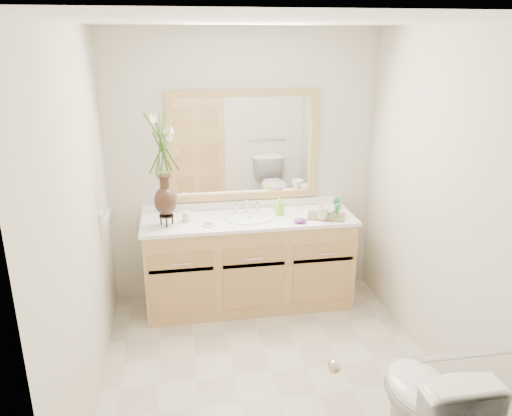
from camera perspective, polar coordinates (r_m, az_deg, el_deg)
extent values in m
plane|color=beige|center=(3.83, 1.66, -18.19)|extent=(2.60, 2.60, 0.00)
cube|color=white|center=(3.05, 2.12, 20.63)|extent=(2.40, 2.60, 0.02)
cube|color=beige|center=(4.47, -1.42, 4.57)|extent=(2.40, 0.02, 2.40)
cube|color=beige|center=(2.11, 9.00, -13.02)|extent=(2.40, 0.02, 2.40)
cube|color=beige|center=(3.24, -19.43, -2.20)|extent=(0.02, 2.60, 2.40)
cube|color=beige|center=(3.67, 20.58, 0.08)|extent=(0.02, 2.60, 2.40)
cube|color=#DDBE6C|center=(4.48, -0.81, -6.30)|extent=(1.80, 0.55, 0.80)
cube|color=white|center=(4.32, -0.84, -1.32)|extent=(1.84, 0.57, 0.03)
ellipsoid|color=white|center=(4.31, -0.80, -1.90)|extent=(0.38, 0.30, 0.12)
cylinder|color=silver|center=(4.44, -1.16, 0.24)|extent=(0.02, 0.02, 0.11)
cylinder|color=silver|center=(4.44, -2.44, -0.02)|extent=(0.02, 0.02, 0.08)
cylinder|color=silver|center=(4.46, 0.11, 0.12)|extent=(0.02, 0.02, 0.08)
cube|color=white|center=(4.41, -1.41, 7.09)|extent=(1.20, 0.01, 0.85)
cube|color=#DDBE6C|center=(4.33, -1.45, 12.98)|extent=(1.32, 0.04, 0.06)
cube|color=#DDBE6C|center=(4.52, -1.35, 1.42)|extent=(1.32, 0.04, 0.06)
cube|color=#DDBE6C|center=(4.36, -9.68, 6.69)|extent=(0.06, 0.04, 0.85)
cube|color=#DDBE6C|center=(4.53, 6.57, 7.30)|extent=(0.06, 0.04, 0.85)
cube|color=white|center=(4.02, -17.22, -1.24)|extent=(0.02, 0.12, 0.12)
cube|color=#DDBE6C|center=(2.17, 0.65, -18.14)|extent=(0.80, 0.03, 2.00)
cylinder|color=silver|center=(2.56, 24.04, -15.03)|extent=(0.55, 0.03, 0.03)
imported|color=white|center=(3.13, 18.93, -20.67)|extent=(0.42, 0.75, 0.74)
cylinder|color=black|center=(4.18, -10.21, -0.86)|extent=(0.12, 0.12, 0.01)
ellipsoid|color=#301E15|center=(4.13, -10.31, 0.78)|extent=(0.18, 0.18, 0.24)
cylinder|color=#301E15|center=(4.09, -10.43, 2.81)|extent=(0.08, 0.08, 0.11)
cylinder|color=#4C7A33|center=(4.02, -10.67, 6.67)|extent=(0.07, 0.07, 0.43)
cylinder|color=silver|center=(4.26, -7.95, -0.95)|extent=(0.07, 0.07, 0.09)
cylinder|color=silver|center=(4.15, -5.39, -1.92)|extent=(0.11, 0.11, 0.01)
cube|color=beige|center=(4.15, -5.39, -1.69)|extent=(0.08, 0.06, 0.02)
imported|color=#8DE636|center=(4.38, 2.66, 0.13)|extent=(0.08, 0.08, 0.14)
ellipsoid|color=#6E297D|center=(4.20, 5.07, -1.45)|extent=(0.12, 0.10, 0.04)
cube|color=brown|center=(4.36, 8.00, -0.96)|extent=(0.37, 0.31, 0.02)
imported|color=silver|center=(4.27, 7.57, -0.50)|extent=(0.13, 0.12, 0.11)
imported|color=silver|center=(4.38, 7.75, -0.12)|extent=(0.12, 0.12, 0.09)
cylinder|color=#287938|center=(4.34, 9.25, -0.99)|extent=(0.05, 0.05, 0.01)
cylinder|color=#287938|center=(4.33, 9.27, -0.49)|extent=(0.01, 0.01, 0.08)
ellipsoid|color=#287938|center=(4.31, 9.31, 0.14)|extent=(0.06, 0.06, 0.07)
cylinder|color=#287938|center=(4.46, 9.10, -0.43)|extent=(0.06, 0.06, 0.01)
cylinder|color=#287938|center=(4.44, 9.13, 0.14)|extent=(0.01, 0.01, 0.09)
ellipsoid|color=#287938|center=(4.43, 9.17, 0.86)|extent=(0.07, 0.07, 0.08)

